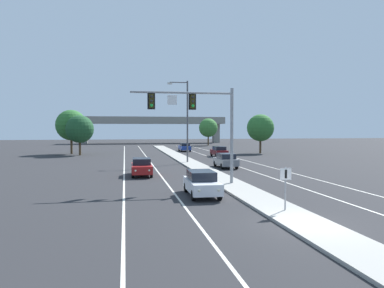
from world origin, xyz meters
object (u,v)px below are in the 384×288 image
(car_receding_blue, at_px, (185,147))
(tree_far_right_a, at_px, (260,128))
(street_lamp_median, at_px, (186,116))
(tree_far_right_b, at_px, (208,128))
(car_receding_darkred, at_px, (219,151))
(car_oncoming_red, at_px, (142,167))
(tree_far_left_a, at_px, (71,125))
(median_sign_post, at_px, (286,182))
(car_oncoming_white, at_px, (202,183))
(overhead_signal_mast, at_px, (200,114))
(tree_far_left_b, at_px, (80,129))
(car_receding_grey, at_px, (226,160))

(car_receding_blue, bearing_deg, tree_far_right_a, -32.35)
(street_lamp_median, height_order, tree_far_right_b, street_lamp_median)
(car_receding_darkred, xyz_separation_m, tree_far_right_b, (6.66, 36.05, 3.64))
(car_oncoming_red, xyz_separation_m, tree_far_left_a, (-10.33, 30.53, 4.03))
(median_sign_post, xyz_separation_m, tree_far_left_a, (-16.87, 46.68, 3.27))
(street_lamp_median, bearing_deg, car_oncoming_white, -96.81)
(car_receding_blue, bearing_deg, car_receding_darkred, -77.17)
(tree_far_left_a, bearing_deg, car_receding_darkred, -24.13)
(street_lamp_median, relative_size, car_oncoming_red, 2.23)
(overhead_signal_mast, xyz_separation_m, street_lamp_median, (1.89, 17.76, 0.44))
(tree_far_left_b, bearing_deg, tree_far_right_b, 46.30)
(car_oncoming_white, bearing_deg, car_receding_darkred, 73.30)
(tree_far_left_b, height_order, tree_far_left_a, tree_far_left_a)
(street_lamp_median, xyz_separation_m, car_oncoming_red, (-5.93, -11.04, -4.97))
(car_receding_darkred, bearing_deg, tree_far_left_b, 161.96)
(tree_far_left_b, bearing_deg, car_oncoming_red, -72.49)
(street_lamp_median, xyz_separation_m, car_receding_blue, (3.60, 22.76, -4.97))
(street_lamp_median, bearing_deg, overhead_signal_mast, -96.07)
(overhead_signal_mast, bearing_deg, tree_far_right_b, 76.40)
(car_receding_darkred, relative_size, tree_far_left_b, 0.70)
(median_sign_post, relative_size, car_receding_darkred, 0.49)
(car_receding_blue, distance_m, tree_far_right_a, 14.67)
(car_receding_blue, distance_m, tree_far_right_b, 24.78)
(tree_far_left_a, distance_m, tree_far_right_a, 32.18)
(car_receding_darkred, height_order, tree_far_right_b, tree_far_right_b)
(street_lamp_median, bearing_deg, tree_far_left_a, 129.85)
(tree_far_left_a, bearing_deg, overhead_signal_mast, -68.90)
(car_receding_blue, relative_size, tree_far_left_a, 0.60)
(car_receding_grey, height_order, tree_far_right_b, tree_far_right_b)
(overhead_signal_mast, relative_size, tree_far_right_a, 1.15)
(median_sign_post, height_order, car_oncoming_red, median_sign_post)
(overhead_signal_mast, height_order, car_oncoming_white, overhead_signal_mast)
(tree_far_right_a, bearing_deg, street_lamp_median, -135.88)
(car_receding_blue, height_order, tree_far_right_a, tree_far_right_a)
(car_receding_darkred, distance_m, tree_far_left_b, 22.54)
(overhead_signal_mast, xyz_separation_m, car_oncoming_red, (-4.05, 6.72, -4.53))
(car_receding_grey, bearing_deg, car_receding_blue, 89.67)
(median_sign_post, xyz_separation_m, car_receding_blue, (3.00, 49.96, -0.77))
(overhead_signal_mast, distance_m, car_receding_darkred, 28.65)
(median_sign_post, xyz_separation_m, car_oncoming_white, (-3.20, 5.44, -0.77))
(street_lamp_median, xyz_separation_m, tree_far_right_b, (13.35, 45.25, -1.34))
(car_oncoming_white, height_order, tree_far_left_b, tree_far_left_b)
(car_oncoming_red, xyz_separation_m, tree_far_right_a, (21.55, 26.19, 3.58))
(overhead_signal_mast, xyz_separation_m, tree_far_right_a, (17.50, 32.91, -0.95))
(street_lamp_median, xyz_separation_m, tree_far_left_b, (-14.50, 16.10, -1.60))
(street_lamp_median, bearing_deg, car_receding_grey, -60.38)
(median_sign_post, relative_size, tree_far_right_a, 0.33)
(overhead_signal_mast, relative_size, car_oncoming_white, 1.72)
(tree_far_left_b, height_order, tree_far_right_a, tree_far_right_a)
(street_lamp_median, distance_m, car_receding_darkred, 12.41)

